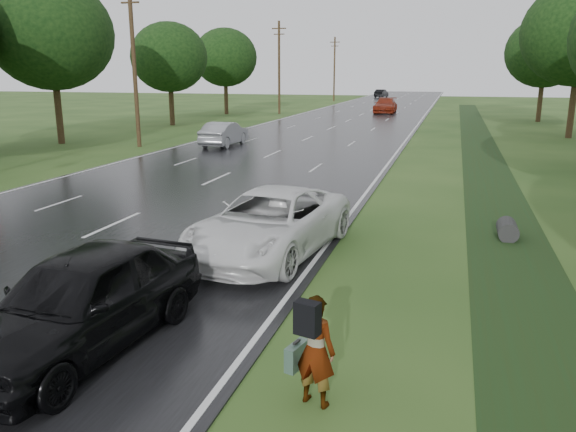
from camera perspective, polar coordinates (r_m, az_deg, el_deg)
The scene contains 18 objects.
road at distance 52.56m, azimuth 5.57°, elevation 9.37°, with size 14.00×180.00×0.04m, color black.
edge_stripe_east at distance 51.72m, azimuth 13.02°, elevation 9.02°, with size 0.12×180.00×0.01m, color silver.
edge_stripe_west at distance 54.22m, azimuth -1.55°, elevation 9.61°, with size 0.12×180.00×0.01m, color silver.
center_line at distance 52.55m, azimuth 5.57°, elevation 9.39°, with size 0.12×180.00×0.01m, color silver.
drainage_ditch at distance 25.60m, azimuth 19.84°, elevation 3.33°, with size 2.20×120.00×0.56m.
utility_pole_mid at distance 36.74m, azimuth -15.38°, elevation 14.88°, with size 1.60×0.26×10.00m.
utility_pole_far at distance 64.31m, azimuth -0.91°, elevation 14.96°, with size 1.60×0.26×10.00m.
utility_pole_distant at distance 93.39m, azimuth 4.73°, elevation 14.74°, with size 1.60×0.26×10.00m.
tree_east_f at distance 58.96m, azimuth 24.68°, elevation 14.89°, with size 7.20×7.20×9.62m.
tree_west_c at distance 40.12m, azimuth -22.95°, elevation 16.67°, with size 7.80×7.80×10.43m.
tree_west_d at distance 51.41m, azimuth -11.98°, elevation 15.50°, with size 6.60×6.60×8.80m.
tree_west_f at distance 64.35m, azimuth -6.41°, elevation 15.71°, with size 7.00×7.00×9.29m.
pedestrian at distance 8.01m, azimuth 2.62°, elevation -13.32°, with size 0.79×0.79×1.65m.
white_pickup at distance 14.30m, azimuth -1.86°, elevation -0.71°, with size 2.69×5.82×1.62m, color white.
dark_sedan at distance 10.05m, azimuth -20.20°, elevation -8.00°, with size 2.03×5.04×1.72m, color black.
silver_sedan at distance 36.05m, azimuth -6.50°, elevation 8.30°, with size 1.60×4.59×1.51m, color gray.
far_car_red at distance 66.33m, azimuth 9.87°, elevation 11.01°, with size 2.37×5.84×1.69m, color maroon.
far_car_dark at distance 106.98m, azimuth 9.47°, elevation 12.18°, with size 1.55×4.45×1.47m, color black.
Camera 1 is at (9.83, -6.43, 4.58)m, focal length 35.00 mm.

